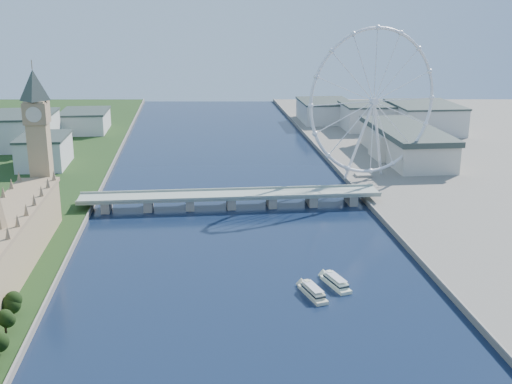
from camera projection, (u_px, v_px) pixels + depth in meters
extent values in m
cube|color=tan|center=(41.00, 160.00, 427.43)|extent=(13.00, 13.00, 80.00)
cube|color=#937A59|center=(36.00, 113.00, 418.55)|extent=(15.00, 15.00, 14.00)
pyramid|color=#2D3833|center=(32.00, 69.00, 410.79)|extent=(20.02, 20.02, 20.00)
cube|color=gray|center=(231.00, 195.00, 470.36)|extent=(220.00, 22.00, 2.00)
cube|color=gray|center=(107.00, 205.00, 463.00)|extent=(6.00, 20.00, 7.50)
cube|color=gray|center=(149.00, 204.00, 465.89)|extent=(6.00, 20.00, 7.50)
cube|color=gray|center=(190.00, 203.00, 468.78)|extent=(6.00, 20.00, 7.50)
cube|color=gray|center=(231.00, 202.00, 471.67)|extent=(6.00, 20.00, 7.50)
cube|color=gray|center=(271.00, 200.00, 474.56)|extent=(6.00, 20.00, 7.50)
cube|color=gray|center=(311.00, 199.00, 477.45)|extent=(6.00, 20.00, 7.50)
cube|color=gray|center=(351.00, 198.00, 480.34)|extent=(6.00, 20.00, 7.50)
torus|color=silver|center=(374.00, 102.00, 517.99)|extent=(113.60, 39.12, 118.60)
cylinder|color=silver|center=(374.00, 102.00, 517.99)|extent=(7.25, 6.61, 6.00)
cube|color=gray|center=(363.00, 175.00, 545.01)|extent=(14.00, 10.00, 2.00)
cube|color=beige|center=(44.00, 152.00, 577.13)|extent=(40.00, 60.00, 26.00)
cube|color=beige|center=(23.00, 131.00, 658.48)|extent=(60.00, 80.00, 32.00)
cube|color=beige|center=(85.00, 122.00, 741.16)|extent=(50.00, 70.00, 22.00)
cube|color=beige|center=(369.00, 117.00, 753.00)|extent=(60.00, 60.00, 28.00)
cube|color=beige|center=(424.00, 118.00, 739.38)|extent=(70.00, 90.00, 30.00)
cube|color=beige|center=(325.00, 112.00, 807.06)|extent=(60.00, 80.00, 24.00)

